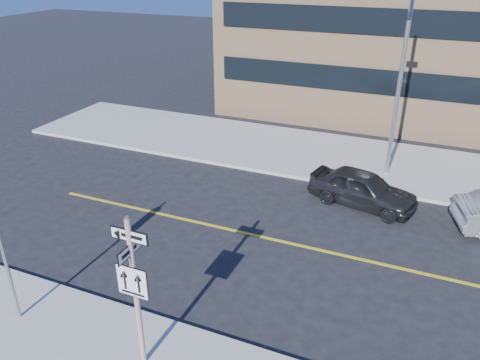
% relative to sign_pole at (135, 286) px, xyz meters
% --- Properties ---
extents(ground, '(120.00, 120.00, 0.00)m').
position_rel_sign_pole_xyz_m(ground, '(0.00, 2.51, -2.44)').
color(ground, black).
rests_on(ground, ground).
extents(sign_pole, '(0.92, 0.92, 4.06)m').
position_rel_sign_pole_xyz_m(sign_pole, '(0.00, 0.00, 0.00)').
color(sign_pole, silver).
rests_on(sign_pole, near_sidewalk).
extents(parked_car_a, '(2.59, 4.50, 1.44)m').
position_rel_sign_pole_xyz_m(parked_car_a, '(3.43, 10.28, -1.72)').
color(parked_car_a, black).
rests_on(parked_car_a, ground).
extents(streetlight_a, '(0.55, 2.25, 8.00)m').
position_rel_sign_pole_xyz_m(streetlight_a, '(4.00, 13.27, 2.32)').
color(streetlight_a, gray).
rests_on(streetlight_a, far_sidewalk).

